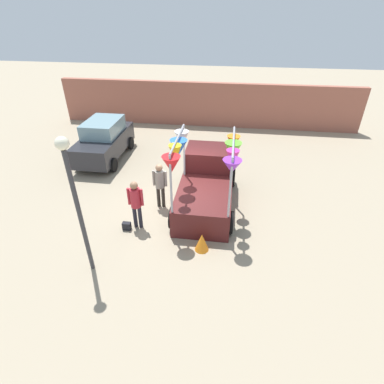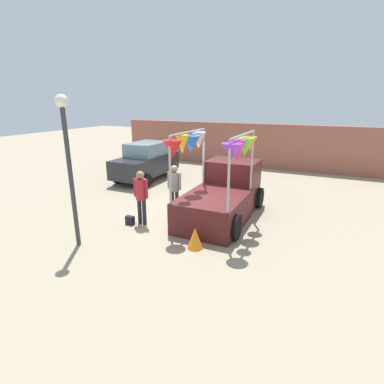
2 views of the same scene
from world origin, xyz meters
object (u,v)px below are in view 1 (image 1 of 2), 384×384
Objects in this scene: vendor_truck at (206,181)px; person_customer at (136,200)px; folded_kite_bundle_tangerine at (202,242)px; street_lamp at (74,191)px; person_vendor at (160,182)px; handbag at (127,226)px; parked_car at (104,140)px.

vendor_truck is 2.83m from person_customer.
street_lamp is at bearing -158.90° from folded_kite_bundle_tangerine.
handbag is (-0.85, -1.52, -0.93)m from person_vendor.
parked_car is 6.67× the size of folded_kite_bundle_tangerine.
vendor_truck reaches higher than parked_car.
vendor_truck reaches higher than handbag.
folded_kite_bundle_tangerine is (3.07, 1.18, -2.33)m from street_lamp.
street_lamp reaches higher than vendor_truck.
handbag is (-2.49, -2.05, -0.78)m from vendor_truck.
person_vendor is at bearing 60.72° from handbag.
folded_kite_bundle_tangerine is at bearing -50.36° from person_vendor.
parked_car is 5.91m from person_customer.
folded_kite_bundle_tangerine is (2.63, -0.62, 0.16)m from handbag.
person_vendor is at bearing 129.64° from folded_kite_bundle_tangerine.
parked_car is at bearing 132.64° from folded_kite_bundle_tangerine.
person_vendor is (-1.64, -0.53, 0.15)m from vendor_truck.
person_vendor is at bearing 69.19° from person_customer.
parked_car is (-5.25, 3.18, 0.02)m from vendor_truck.
parked_car is at bearing 134.26° from person_vendor.
street_lamp is at bearing -103.72° from handbag.
handbag is at bearing -119.28° from person_vendor.
handbag is (2.76, -5.23, -0.80)m from parked_car.
vendor_truck is at bearing 52.78° from street_lamp.
person_customer reaches higher than handbag.
person_customer is 1.01× the size of person_vendor.
handbag is at bearing -62.14° from parked_car.
folded_kite_bundle_tangerine is (1.77, -2.14, -0.77)m from person_vendor.
folded_kite_bundle_tangerine is at bearing 21.10° from street_lamp.
parked_car is 2.27× the size of person_vendor.
vendor_truck is 14.91× the size of handbag.
person_customer is at bearing 29.74° from handbag.
vendor_truck is at bearing -31.15° from parked_car.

